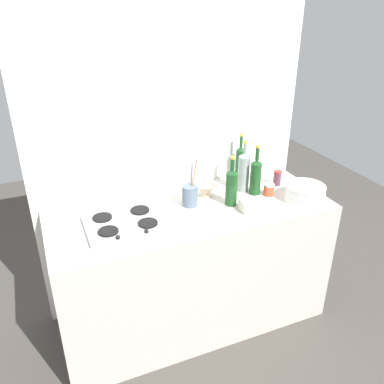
# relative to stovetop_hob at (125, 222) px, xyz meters

# --- Properties ---
(ground_plane) EXTENTS (6.00, 6.00, 0.00)m
(ground_plane) POSITION_rel_stovetop_hob_xyz_m (0.44, 0.02, -0.91)
(ground_plane) COLOR #47423D
(ground_plane) RESTS_ON ground
(counter_block) EXTENTS (1.80, 0.70, 0.90)m
(counter_block) POSITION_rel_stovetop_hob_xyz_m (0.44, 0.02, -0.46)
(counter_block) COLOR beige
(counter_block) RESTS_ON ground
(backsplash_panel) EXTENTS (1.90, 0.06, 2.46)m
(backsplash_panel) POSITION_rel_stovetop_hob_xyz_m (0.44, 0.40, 0.31)
(backsplash_panel) COLOR white
(backsplash_panel) RESTS_ON ground
(stovetop_hob) EXTENTS (0.46, 0.37, 0.04)m
(stovetop_hob) POSITION_rel_stovetop_hob_xyz_m (0.00, 0.00, 0.00)
(stovetop_hob) COLOR #B2B2B7
(stovetop_hob) RESTS_ON counter_block
(plate_stack) EXTENTS (0.26, 0.26, 0.11)m
(plate_stack) POSITION_rel_stovetop_hob_xyz_m (1.17, -0.15, 0.04)
(plate_stack) COLOR white
(plate_stack) RESTS_ON counter_block
(wine_bottle_leftmost) EXTENTS (0.07, 0.07, 0.35)m
(wine_bottle_leftmost) POSITION_rel_stovetop_hob_xyz_m (0.92, 0.06, 0.12)
(wine_bottle_leftmost) COLOR #19471E
(wine_bottle_leftmost) RESTS_ON counter_block
(wine_bottle_mid_left) EXTENTS (0.06, 0.06, 0.35)m
(wine_bottle_mid_left) POSITION_rel_stovetop_hob_xyz_m (0.93, 0.29, 0.12)
(wine_bottle_mid_left) COLOR #19471E
(wine_bottle_mid_left) RESTS_ON counter_block
(wine_bottle_mid_right) EXTENTS (0.08, 0.08, 0.33)m
(wine_bottle_mid_right) POSITION_rel_stovetop_hob_xyz_m (0.69, -0.02, 0.12)
(wine_bottle_mid_right) COLOR #19471E
(wine_bottle_mid_right) RESTS_ON counter_block
(wine_bottle_rightmost) EXTENTS (0.08, 0.08, 0.36)m
(wine_bottle_rightmost) POSITION_rel_stovetop_hob_xyz_m (0.86, 0.13, 0.13)
(wine_bottle_rightmost) COLOR gray
(wine_bottle_rightmost) RESTS_ON counter_block
(mixing_bowl) EXTENTS (0.15, 0.15, 0.09)m
(mixing_bowl) POSITION_rel_stovetop_hob_xyz_m (0.59, 0.15, 0.03)
(mixing_bowl) COLOR beige
(mixing_bowl) RESTS_ON counter_block
(butter_dish) EXTENTS (0.14, 0.11, 0.07)m
(butter_dish) POSITION_rel_stovetop_hob_xyz_m (0.78, -0.14, 0.02)
(butter_dish) COLOR silver
(butter_dish) RESTS_ON counter_block
(utensil_crock) EXTENTS (0.10, 0.10, 0.31)m
(utensil_crock) POSITION_rel_stovetop_hob_xyz_m (0.45, 0.08, 0.06)
(utensil_crock) COLOR slate
(utensil_crock) RESTS_ON counter_block
(condiment_jar_front) EXTENTS (0.06, 0.06, 0.11)m
(condiment_jar_front) POSITION_rel_stovetop_hob_xyz_m (1.13, 0.12, 0.04)
(condiment_jar_front) COLOR #66384C
(condiment_jar_front) RESTS_ON counter_block
(condiment_jar_rear) EXTENTS (0.07, 0.07, 0.08)m
(condiment_jar_rear) POSITION_rel_stovetop_hob_xyz_m (0.99, 0.01, 0.03)
(condiment_jar_rear) COLOR #C64C2D
(condiment_jar_rear) RESTS_ON counter_block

